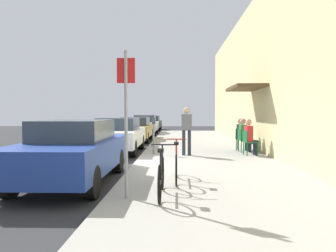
{
  "coord_description": "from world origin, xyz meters",
  "views": [
    {
      "loc": [
        1.3,
        -9.78,
        1.63
      ],
      "look_at": [
        0.87,
        5.94,
        0.99
      ],
      "focal_mm": 35.15,
      "sensor_mm": 36.0,
      "label": 1
    }
  ],
  "objects_px": {
    "parked_car_1": "(118,135)",
    "street_sign": "(126,112)",
    "parked_car_0": "(73,151)",
    "parked_car_3": "(145,125)",
    "parked_car_4": "(151,123)",
    "cafe_chair_0": "(248,141)",
    "parking_meter": "(154,133)",
    "bicycle_0": "(161,176)",
    "seated_patron_1": "(244,134)",
    "seated_patron_2": "(241,133)",
    "bicycle_1": "(176,165)",
    "cafe_chair_2": "(240,138)",
    "pedestrian_standing": "(187,127)",
    "cafe_chair_1": "(243,139)",
    "parked_car_2": "(135,129)",
    "seated_patron_0": "(250,136)"
  },
  "relations": [
    {
      "from": "street_sign",
      "to": "pedestrian_standing",
      "type": "xyz_separation_m",
      "value": [
        1.24,
        5.87,
        -0.52
      ]
    },
    {
      "from": "bicycle_0",
      "to": "street_sign",
      "type": "bearing_deg",
      "value": -170.68
    },
    {
      "from": "parked_car_4",
      "to": "seated_patron_2",
      "type": "bearing_deg",
      "value": -73.67
    },
    {
      "from": "parked_car_1",
      "to": "cafe_chair_0",
      "type": "relative_size",
      "value": 5.06
    },
    {
      "from": "parked_car_3",
      "to": "parked_car_4",
      "type": "xyz_separation_m",
      "value": [
        0.0,
        5.66,
        -0.04
      ]
    },
    {
      "from": "bicycle_0",
      "to": "cafe_chair_2",
      "type": "relative_size",
      "value": 1.97
    },
    {
      "from": "parked_car_3",
      "to": "cafe_chair_2",
      "type": "relative_size",
      "value": 5.06
    },
    {
      "from": "parked_car_2",
      "to": "cafe_chair_0",
      "type": "height_order",
      "value": "parked_car_2"
    },
    {
      "from": "parked_car_3",
      "to": "parked_car_4",
      "type": "bearing_deg",
      "value": 90.0
    },
    {
      "from": "parking_meter",
      "to": "street_sign",
      "type": "height_order",
      "value": "street_sign"
    },
    {
      "from": "parked_car_0",
      "to": "street_sign",
      "type": "height_order",
      "value": "street_sign"
    },
    {
      "from": "parked_car_1",
      "to": "seated_patron_1",
      "type": "relative_size",
      "value": 3.41
    },
    {
      "from": "cafe_chair_0",
      "to": "seated_patron_1",
      "type": "relative_size",
      "value": 0.67
    },
    {
      "from": "bicycle_0",
      "to": "cafe_chair_1",
      "type": "height_order",
      "value": "bicycle_0"
    },
    {
      "from": "parked_car_1",
      "to": "bicycle_0",
      "type": "distance_m",
      "value": 7.76
    },
    {
      "from": "parked_car_3",
      "to": "seated_patron_2",
      "type": "distance_m",
      "value": 12.43
    },
    {
      "from": "parked_car_0",
      "to": "parked_car_4",
      "type": "bearing_deg",
      "value": 90.0
    },
    {
      "from": "cafe_chair_0",
      "to": "seated_patron_0",
      "type": "height_order",
      "value": "seated_patron_0"
    },
    {
      "from": "parking_meter",
      "to": "cafe_chair_2",
      "type": "distance_m",
      "value": 3.67
    },
    {
      "from": "parked_car_1",
      "to": "cafe_chair_1",
      "type": "height_order",
      "value": "parked_car_1"
    },
    {
      "from": "parked_car_4",
      "to": "seated_patron_1",
      "type": "bearing_deg",
      "value": -74.2
    },
    {
      "from": "parked_car_3",
      "to": "seated_patron_1",
      "type": "xyz_separation_m",
      "value": [
        4.99,
        -11.98,
        0.07
      ]
    },
    {
      "from": "parked_car_1",
      "to": "street_sign",
      "type": "height_order",
      "value": "street_sign"
    },
    {
      "from": "parked_car_0",
      "to": "parked_car_4",
      "type": "height_order",
      "value": "parked_car_0"
    },
    {
      "from": "parking_meter",
      "to": "bicycle_0",
      "type": "height_order",
      "value": "parking_meter"
    },
    {
      "from": "parking_meter",
      "to": "seated_patron_2",
      "type": "distance_m",
      "value": 3.71
    },
    {
      "from": "street_sign",
      "to": "parked_car_3",
      "type": "bearing_deg",
      "value": 94.54
    },
    {
      "from": "parked_car_3",
      "to": "seated_patron_2",
      "type": "relative_size",
      "value": 3.41
    },
    {
      "from": "parked_car_0",
      "to": "cafe_chair_2",
      "type": "distance_m",
      "value": 7.63
    },
    {
      "from": "bicycle_1",
      "to": "cafe_chair_0",
      "type": "distance_m",
      "value": 5.17
    },
    {
      "from": "parked_car_0",
      "to": "parked_car_2",
      "type": "height_order",
      "value": "parked_car_0"
    },
    {
      "from": "parking_meter",
      "to": "seated_patron_2",
      "type": "bearing_deg",
      "value": 21.83
    },
    {
      "from": "street_sign",
      "to": "seated_patron_1",
      "type": "height_order",
      "value": "street_sign"
    },
    {
      "from": "parked_car_0",
      "to": "parking_meter",
      "type": "relative_size",
      "value": 3.33
    },
    {
      "from": "parked_car_3",
      "to": "street_sign",
      "type": "bearing_deg",
      "value": -85.46
    },
    {
      "from": "street_sign",
      "to": "seated_patron_2",
      "type": "distance_m",
      "value": 8.33
    },
    {
      "from": "parked_car_1",
      "to": "seated_patron_1",
      "type": "height_order",
      "value": "parked_car_1"
    },
    {
      "from": "cafe_chair_0",
      "to": "cafe_chair_2",
      "type": "height_order",
      "value": "same"
    },
    {
      "from": "seated_patron_1",
      "to": "pedestrian_standing",
      "type": "distance_m",
      "value": 2.5
    },
    {
      "from": "parked_car_2",
      "to": "parked_car_3",
      "type": "xyz_separation_m",
      "value": [
        0.0,
        5.96,
        0.03
      ]
    },
    {
      "from": "parked_car_4",
      "to": "parked_car_2",
      "type": "bearing_deg",
      "value": -90.0
    },
    {
      "from": "cafe_chair_0",
      "to": "cafe_chair_1",
      "type": "bearing_deg",
      "value": 90.03
    },
    {
      "from": "cafe_chair_1",
      "to": "parking_meter",
      "type": "bearing_deg",
      "value": -167.04
    },
    {
      "from": "cafe_chair_2",
      "to": "seated_patron_2",
      "type": "bearing_deg",
      "value": -18.98
    },
    {
      "from": "bicycle_1",
      "to": "seated_patron_2",
      "type": "bearing_deg",
      "value": 66.77
    },
    {
      "from": "bicycle_1",
      "to": "seated_patron_2",
      "type": "relative_size",
      "value": 1.33
    },
    {
      "from": "street_sign",
      "to": "bicycle_0",
      "type": "relative_size",
      "value": 1.52
    },
    {
      "from": "parked_car_2",
      "to": "seated_patron_2",
      "type": "relative_size",
      "value": 3.41
    },
    {
      "from": "parked_car_4",
      "to": "cafe_chair_0",
      "type": "bearing_deg",
      "value": -75.17
    },
    {
      "from": "bicycle_0",
      "to": "bicycle_1",
      "type": "distance_m",
      "value": 1.36
    }
  ]
}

